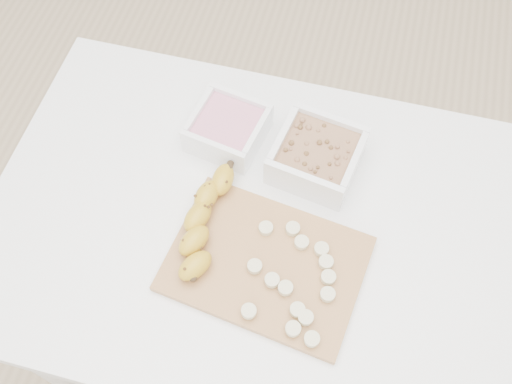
% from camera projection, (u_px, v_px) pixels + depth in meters
% --- Properties ---
extents(ground, '(3.50, 3.50, 0.00)m').
position_uv_depth(ground, '(254.00, 331.00, 1.72)').
color(ground, '#C6AD89').
rests_on(ground, ground).
extents(table, '(1.00, 0.70, 0.75)m').
position_uv_depth(table, '(252.00, 242.00, 1.15)').
color(table, white).
rests_on(table, ground).
extents(bowl_yogurt, '(0.16, 0.16, 0.06)m').
position_uv_depth(bowl_yogurt, '(228.00, 128.00, 1.13)').
color(bowl_yogurt, white).
rests_on(bowl_yogurt, table).
extents(bowl_granola, '(0.18, 0.18, 0.07)m').
position_uv_depth(bowl_granola, '(317.00, 155.00, 1.09)').
color(bowl_granola, white).
rests_on(bowl_granola, table).
extents(cutting_board, '(0.37, 0.29, 0.01)m').
position_uv_depth(cutting_board, '(266.00, 264.00, 1.01)').
color(cutting_board, '#A77440').
rests_on(cutting_board, table).
extents(banana, '(0.11, 0.24, 0.04)m').
position_uv_depth(banana, '(204.00, 223.00, 1.02)').
color(banana, '#BC901E').
rests_on(banana, cutting_board).
extents(banana_slices, '(0.16, 0.21, 0.02)m').
position_uv_depth(banana_slices, '(295.00, 280.00, 0.98)').
color(banana_slices, beige).
rests_on(banana_slices, cutting_board).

